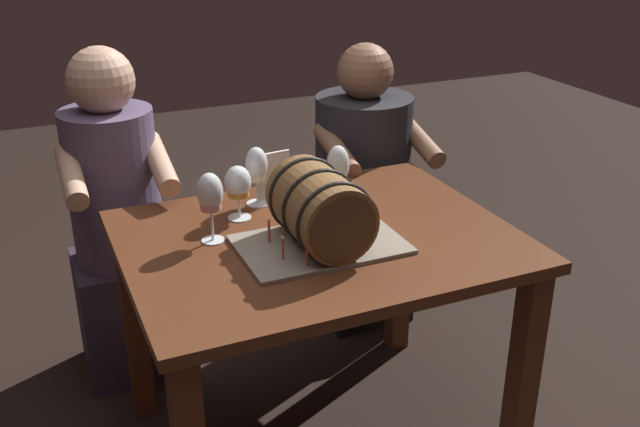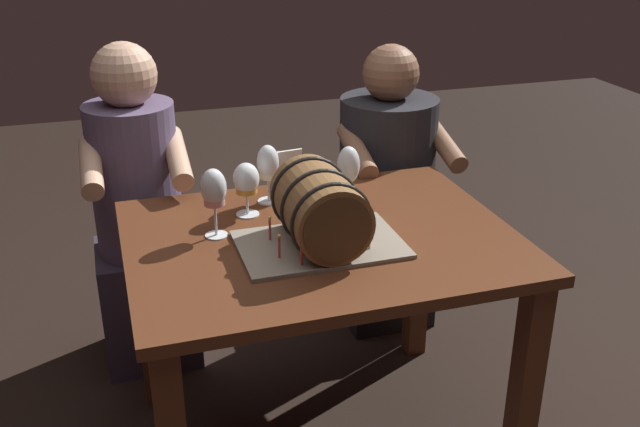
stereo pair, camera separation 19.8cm
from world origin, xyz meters
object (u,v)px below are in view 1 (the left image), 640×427
Objects in this scene: barrel_cake at (320,211)px; wine_glass_amber at (238,184)px; wine_glass_empty at (338,165)px; person_seated_right at (362,194)px; person_seated_left at (120,235)px; dining_table at (318,273)px; menu_card at (273,176)px; wine_glass_white at (257,167)px; wine_glass_rose at (210,195)px.

barrel_cake is 2.70× the size of wine_glass_amber.
wine_glass_empty is 0.17× the size of person_seated_right.
wine_glass_empty is at bearing -36.88° from person_seated_left.
dining_table is 6.91× the size of menu_card.
dining_table is at bearing 70.88° from barrel_cake.
wine_glass_amber is at bearing 129.88° from dining_table.
wine_glass_white reaches higher than wine_glass_amber.
wine_glass_white is at bearing 43.30° from wine_glass_amber.
wine_glass_rose reaches higher than wine_glass_amber.
person_seated_left is at bearing 124.40° from wine_glass_amber.
barrel_cake is at bearing -96.88° from menu_card.
barrel_cake reaches higher than wine_glass_rose.
wine_glass_empty reaches higher than wine_glass_white.
wine_glass_rose is at bearing -147.32° from menu_card.
wine_glass_rose reaches higher than wine_glass_white.
dining_table is 0.98× the size of person_seated_right.
wine_glass_white is (-0.23, 0.10, -0.01)m from wine_glass_empty.
barrel_cake is at bearing -124.19° from wine_glass_empty.
dining_table is 5.40× the size of wine_glass_rose.
barrel_cake is 0.92m from person_seated_right.
barrel_cake reaches higher than wine_glass_white.
barrel_cake reaches higher than menu_card.
person_seated_right is (0.47, 0.65, -0.07)m from dining_table.
dining_table is at bearing -53.79° from person_seated_left.
wine_glass_rose is 1.09× the size of wine_glass_white.
menu_card is (0.26, 0.22, -0.06)m from wine_glass_rose.
menu_card reaches higher than dining_table.
wine_glass_white is 0.62m from person_seated_left.
wine_glass_rose is at bearing -134.40° from wine_glass_amber.
person_seated_left is (-0.45, 0.34, -0.27)m from menu_card.
person_seated_left is at bearing 137.18° from wine_glass_white.
person_seated_left reaches higher than dining_table.
barrel_cake reaches higher than wine_glass_empty.
wine_glass_rose is 1.05× the size of wine_glass_empty.
barrel_cake is 2.83× the size of menu_card.
wine_glass_amber is at bearing -55.60° from person_seated_left.
menu_card is 0.66m from person_seated_right.
dining_table is 6.61× the size of wine_glass_amber.
wine_glass_empty reaches higher than wine_glass_amber.
wine_glass_rose is 0.68m from person_seated_left.
dining_table is at bearing -50.12° from wine_glass_amber.
barrel_cake is 0.90m from person_seated_left.
dining_table is at bearing -16.38° from wine_glass_rose.
wine_glass_amber is 0.18m from menu_card.
barrel_cake is at bearing -109.12° from dining_table.
person_seated_right is (0.76, 0.56, -0.33)m from wine_glass_rose.
menu_card is 0.63m from person_seated_left.
wine_glass_empty is 0.65m from person_seated_right.
barrel_cake is 0.36m from wine_glass_white.
person_seated_right is (0.33, 0.46, -0.32)m from wine_glass_empty.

